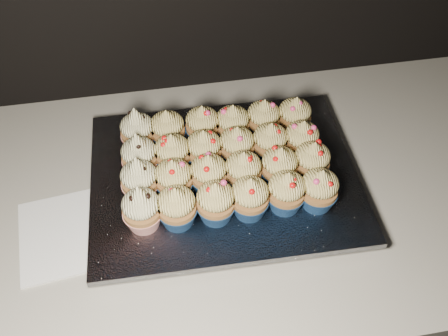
% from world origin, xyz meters
% --- Properties ---
extents(cabinet, '(2.40, 0.60, 0.86)m').
position_xyz_m(cabinet, '(0.00, 1.70, 0.43)').
color(cabinet, black).
rests_on(cabinet, ground).
extents(worktop, '(2.44, 0.64, 0.04)m').
position_xyz_m(worktop, '(0.00, 1.70, 0.88)').
color(worktop, beige).
rests_on(worktop, cabinet).
extents(napkin, '(0.19, 0.19, 0.00)m').
position_xyz_m(napkin, '(-0.43, 1.65, 0.90)').
color(napkin, white).
rests_on(napkin, worktop).
extents(baking_tray, '(0.44, 0.34, 0.02)m').
position_xyz_m(baking_tray, '(-0.16, 1.70, 0.91)').
color(baking_tray, black).
rests_on(baking_tray, worktop).
extents(foil_lining, '(0.48, 0.38, 0.01)m').
position_xyz_m(foil_lining, '(-0.16, 1.70, 0.93)').
color(foil_lining, silver).
rests_on(foil_lining, baking_tray).
extents(cupcake_0, '(0.06, 0.06, 0.10)m').
position_xyz_m(cupcake_0, '(-0.31, 1.62, 0.97)').
color(cupcake_0, red).
rests_on(cupcake_0, foil_lining).
extents(cupcake_1, '(0.06, 0.06, 0.08)m').
position_xyz_m(cupcake_1, '(-0.25, 1.62, 0.97)').
color(cupcake_1, navy).
rests_on(cupcake_1, foil_lining).
extents(cupcake_2, '(0.06, 0.06, 0.08)m').
position_xyz_m(cupcake_2, '(-0.19, 1.62, 0.97)').
color(cupcake_2, navy).
rests_on(cupcake_2, foil_lining).
extents(cupcake_3, '(0.06, 0.06, 0.08)m').
position_xyz_m(cupcake_3, '(-0.13, 1.62, 0.97)').
color(cupcake_3, navy).
rests_on(cupcake_3, foil_lining).
extents(cupcake_4, '(0.06, 0.06, 0.08)m').
position_xyz_m(cupcake_4, '(-0.07, 1.62, 0.97)').
color(cupcake_4, navy).
rests_on(cupcake_4, foil_lining).
extents(cupcake_5, '(0.06, 0.06, 0.08)m').
position_xyz_m(cupcake_5, '(-0.02, 1.61, 0.97)').
color(cupcake_5, navy).
rests_on(cupcake_5, foil_lining).
extents(cupcake_6, '(0.06, 0.06, 0.10)m').
position_xyz_m(cupcake_6, '(-0.31, 1.68, 0.97)').
color(cupcake_6, red).
rests_on(cupcake_6, foil_lining).
extents(cupcake_7, '(0.06, 0.06, 0.08)m').
position_xyz_m(cupcake_7, '(-0.25, 1.68, 0.97)').
color(cupcake_7, navy).
rests_on(cupcake_7, foil_lining).
extents(cupcake_8, '(0.06, 0.06, 0.08)m').
position_xyz_m(cupcake_8, '(-0.19, 1.68, 0.97)').
color(cupcake_8, navy).
rests_on(cupcake_8, foil_lining).
extents(cupcake_9, '(0.06, 0.06, 0.08)m').
position_xyz_m(cupcake_9, '(-0.13, 1.67, 0.97)').
color(cupcake_9, navy).
rests_on(cupcake_9, foil_lining).
extents(cupcake_10, '(0.06, 0.06, 0.08)m').
position_xyz_m(cupcake_10, '(-0.07, 1.67, 0.97)').
color(cupcake_10, navy).
rests_on(cupcake_10, foil_lining).
extents(cupcake_11, '(0.06, 0.06, 0.08)m').
position_xyz_m(cupcake_11, '(-0.01, 1.67, 0.97)').
color(cupcake_11, navy).
rests_on(cupcake_11, foil_lining).
extents(cupcake_12, '(0.06, 0.06, 0.10)m').
position_xyz_m(cupcake_12, '(-0.30, 1.74, 0.97)').
color(cupcake_12, red).
rests_on(cupcake_12, foil_lining).
extents(cupcake_13, '(0.06, 0.06, 0.08)m').
position_xyz_m(cupcake_13, '(-0.25, 1.73, 0.97)').
color(cupcake_13, navy).
rests_on(cupcake_13, foil_lining).
extents(cupcake_14, '(0.06, 0.06, 0.08)m').
position_xyz_m(cupcake_14, '(-0.19, 1.73, 0.97)').
color(cupcake_14, navy).
rests_on(cupcake_14, foil_lining).
extents(cupcake_15, '(0.06, 0.06, 0.08)m').
position_xyz_m(cupcake_15, '(-0.13, 1.73, 0.97)').
color(cupcake_15, navy).
rests_on(cupcake_15, foil_lining).
extents(cupcake_16, '(0.06, 0.06, 0.08)m').
position_xyz_m(cupcake_16, '(-0.07, 1.73, 0.97)').
color(cupcake_16, navy).
rests_on(cupcake_16, foil_lining).
extents(cupcake_17, '(0.06, 0.06, 0.08)m').
position_xyz_m(cupcake_17, '(-0.02, 1.73, 0.97)').
color(cupcake_17, navy).
rests_on(cupcake_17, foil_lining).
extents(cupcake_18, '(0.06, 0.06, 0.10)m').
position_xyz_m(cupcake_18, '(-0.30, 1.80, 0.97)').
color(cupcake_18, red).
rests_on(cupcake_18, foil_lining).
extents(cupcake_19, '(0.06, 0.06, 0.08)m').
position_xyz_m(cupcake_19, '(-0.25, 1.79, 0.97)').
color(cupcake_19, navy).
rests_on(cupcake_19, foil_lining).
extents(cupcake_20, '(0.06, 0.06, 0.08)m').
position_xyz_m(cupcake_20, '(-0.18, 1.79, 0.97)').
color(cupcake_20, navy).
rests_on(cupcake_20, foil_lining).
extents(cupcake_21, '(0.06, 0.06, 0.08)m').
position_xyz_m(cupcake_21, '(-0.13, 1.79, 0.97)').
color(cupcake_21, navy).
rests_on(cupcake_21, foil_lining).
extents(cupcake_22, '(0.06, 0.06, 0.08)m').
position_xyz_m(cupcake_22, '(-0.07, 1.79, 0.97)').
color(cupcake_22, navy).
rests_on(cupcake_22, foil_lining).
extents(cupcake_23, '(0.06, 0.06, 0.08)m').
position_xyz_m(cupcake_23, '(-0.01, 1.79, 0.97)').
color(cupcake_23, navy).
rests_on(cupcake_23, foil_lining).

